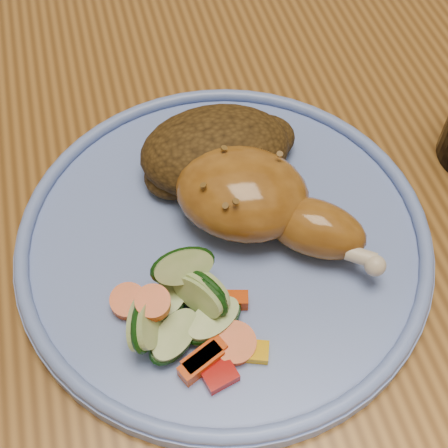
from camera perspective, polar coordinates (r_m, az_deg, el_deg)
The scene contains 7 objects.
ground at distance 1.17m, azimuth 2.81°, elevation -18.49°, with size 4.00×4.00×0.00m, color brown.
dining_table at distance 0.57m, azimuth 5.51°, elevation 1.14°, with size 0.90×1.40×0.75m.
plate at distance 0.44m, azimuth 0.00°, elevation -1.57°, with size 0.29×0.29×0.01m, color #6782CE.
plate_rim at distance 0.43m, azimuth 0.00°, elevation -0.76°, with size 0.29×0.29×0.01m, color #6782CE.
chicken_leg at distance 0.43m, azimuth 3.25°, elevation 2.09°, with size 0.14×0.14×0.05m.
rice_pilaf at distance 0.46m, azimuth -0.54°, elevation 6.71°, with size 0.12×0.08×0.05m.
vegetable_pile at distance 0.39m, azimuth -3.54°, elevation -7.81°, with size 0.09×0.10×0.05m.
Camera 1 is at (-0.14, -0.31, 1.12)m, focal length 50.00 mm.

